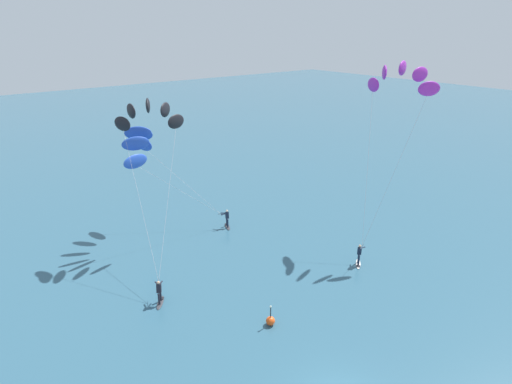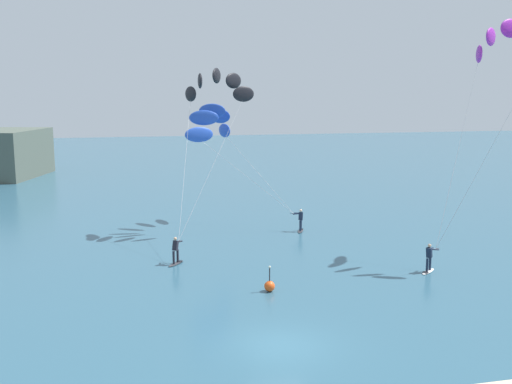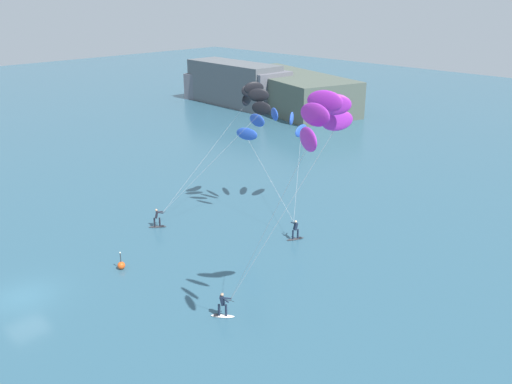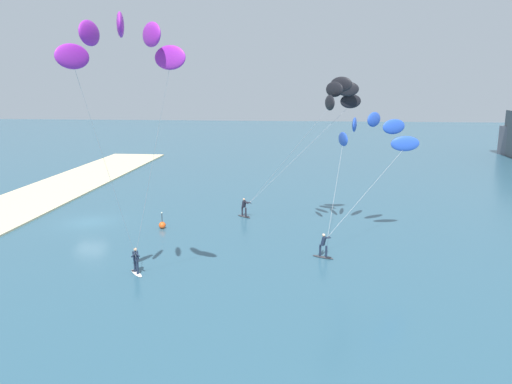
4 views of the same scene
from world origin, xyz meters
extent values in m
plane|color=#2D566B|center=(0.00, 0.00, 0.00)|extent=(240.00, 240.00, 0.00)
ellipsoid|color=#333338|center=(-3.02, 12.84, 0.04)|extent=(1.22, 1.40, 0.08)
cube|color=black|center=(-2.76, 13.16, 0.09)|extent=(0.40, 0.40, 0.02)
cylinder|color=black|center=(-3.16, 12.67, 0.47)|extent=(0.14, 0.14, 0.78)
cylinder|color=black|center=(-2.88, 13.01, 0.47)|extent=(0.14, 0.14, 0.78)
cube|color=black|center=(-3.02, 12.84, 1.16)|extent=(0.43, 0.44, 0.63)
sphere|color=tan|center=(-3.02, 12.84, 1.58)|extent=(0.20, 0.20, 0.20)
cylinder|color=black|center=(-2.77, 13.33, 1.31)|extent=(0.27, 0.51, 0.03)
cylinder|color=black|center=(-3.00, 13.13, 1.34)|extent=(0.14, 0.61, 0.15)
cylinder|color=black|center=(-2.80, 13.04, 1.34)|extent=(0.51, 0.47, 0.15)
ellipsoid|color=black|center=(2.65, 19.75, 10.12)|extent=(1.73, 0.85, 1.10)
ellipsoid|color=black|center=(2.00, 20.08, 11.05)|extent=(1.51, 1.37, 1.10)
ellipsoid|color=black|center=(0.88, 20.63, 11.41)|extent=(1.06, 1.68, 1.10)
ellipsoid|color=black|center=(-0.23, 21.19, 11.05)|extent=(0.44, 1.74, 1.10)
ellipsoid|color=black|center=(-0.88, 21.52, 10.12)|extent=(0.85, 1.73, 1.10)
cylinder|color=#B2B2B7|center=(-0.06, 16.54, 5.57)|extent=(5.45, 6.44, 8.52)
cylinder|color=#B2B2B7|center=(-1.83, 17.42, 5.57)|extent=(1.91, 8.20, 8.52)
ellipsoid|color=white|center=(11.02, 7.91, 0.04)|extent=(1.39, 1.23, 0.08)
cube|color=black|center=(10.70, 7.65, 0.09)|extent=(0.40, 0.40, 0.02)
cylinder|color=#192338|center=(11.19, 8.05, 0.47)|extent=(0.14, 0.14, 0.78)
cylinder|color=#192338|center=(10.85, 7.77, 0.47)|extent=(0.14, 0.14, 0.78)
cube|color=#192338|center=(11.02, 7.91, 1.16)|extent=(0.44, 0.44, 0.63)
sphere|color=tan|center=(11.02, 7.91, 1.58)|extent=(0.20, 0.20, 0.20)
cylinder|color=black|center=(11.54, 8.09, 1.31)|extent=(0.53, 0.21, 0.03)
cylinder|color=#192338|center=(11.24, 8.11, 1.34)|extent=(0.51, 0.46, 0.15)
cylinder|color=#192338|center=(11.31, 7.90, 1.34)|extent=(0.61, 0.12, 0.15)
ellipsoid|color=purple|center=(17.41, 7.87, 12.60)|extent=(1.79, 1.09, 1.10)
ellipsoid|color=purple|center=(17.15, 8.61, 13.59)|extent=(1.85, 0.44, 1.10)
ellipsoid|color=purple|center=(16.72, 9.86, 13.98)|extent=(1.84, 0.90, 1.10)
ellipsoid|color=purple|center=(16.30, 11.12, 13.59)|extent=(1.59, 1.45, 1.10)
ellipsoid|color=purple|center=(16.04, 11.86, 12.60)|extent=(1.09, 1.79, 1.10)
cylinder|color=#B2B2B7|center=(14.47, 7.98, 6.81)|extent=(5.88, 0.24, 11.00)
cylinder|color=#B2B2B7|center=(13.79, 9.97, 6.81)|extent=(4.53, 3.79, 11.00)
ellipsoid|color=#333338|center=(6.91, 19.43, 0.04)|extent=(0.95, 1.51, 0.08)
cube|color=black|center=(7.08, 19.80, 0.09)|extent=(0.38, 0.37, 0.02)
cylinder|color=#192338|center=(6.81, 19.22, 0.47)|extent=(0.14, 0.14, 0.78)
cylinder|color=#192338|center=(7.00, 19.63, 0.47)|extent=(0.14, 0.14, 0.78)
cube|color=#192338|center=(6.91, 19.43, 1.16)|extent=(0.41, 0.42, 0.63)
sphere|color=beige|center=(6.91, 19.43, 1.58)|extent=(0.20, 0.20, 0.20)
cylinder|color=black|center=(6.44, 19.71, 1.31)|extent=(0.48, 0.32, 0.03)
cylinder|color=#192338|center=(6.61, 19.48, 1.34)|extent=(0.61, 0.19, 0.15)
cylinder|color=#192338|center=(6.73, 19.66, 1.34)|extent=(0.43, 0.54, 0.15)
ellipsoid|color=blue|center=(2.24, 25.25, 7.22)|extent=(0.81, 2.19, 1.10)
ellipsoid|color=blue|center=(1.76, 24.47, 8.39)|extent=(1.53, 1.95, 1.10)
ellipsoid|color=blue|center=(0.93, 23.13, 8.84)|extent=(2.02, 1.42, 1.10)
ellipsoid|color=blue|center=(0.10, 21.79, 8.39)|extent=(2.20, 0.67, 1.10)
ellipsoid|color=blue|center=(-0.39, 21.01, 7.22)|extent=(2.19, 0.81, 1.10)
cylinder|color=#B2B2B7|center=(4.34, 22.48, 4.11)|extent=(4.21, 5.56, 5.62)
cylinder|color=#B2B2B7|center=(3.03, 20.36, 4.11)|extent=(6.84, 1.31, 5.62)
sphere|color=#EA5119|center=(1.25, 6.71, 0.28)|extent=(0.56, 0.56, 0.56)
cylinder|color=#262628|center=(1.25, 6.71, 0.91)|extent=(0.06, 0.06, 0.70)
sphere|color=#F2F2CC|center=(1.25, 6.71, 1.32)|extent=(0.12, 0.12, 0.12)
camera|label=1|loc=(-12.54, -9.26, 16.94)|focal=29.81mm
camera|label=2|loc=(-6.24, -22.29, 10.26)|focal=42.07mm
camera|label=3|loc=(32.57, -10.54, 18.97)|focal=37.44mm
camera|label=4|loc=(38.98, 18.09, 11.42)|focal=34.94mm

